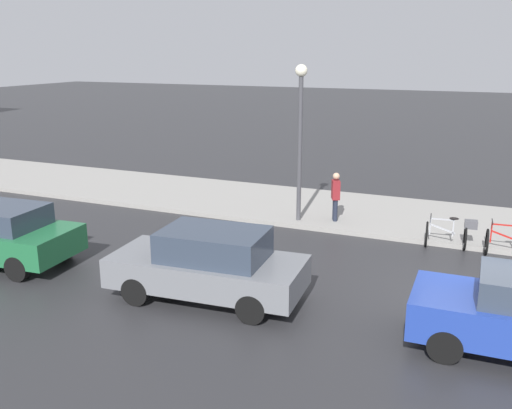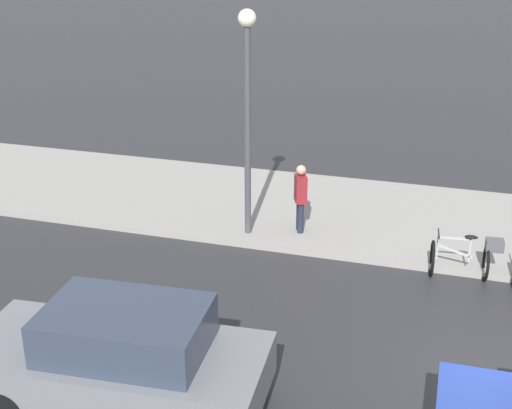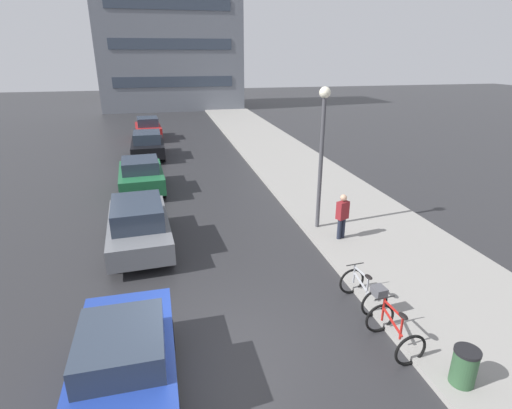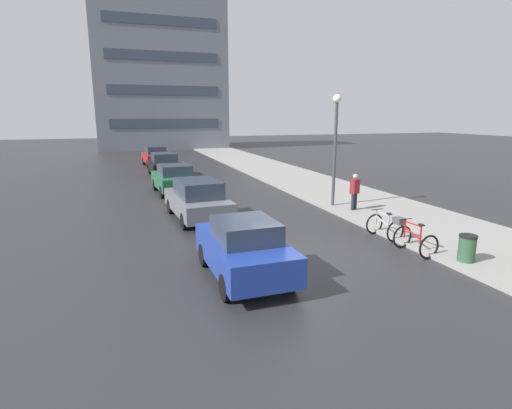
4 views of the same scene
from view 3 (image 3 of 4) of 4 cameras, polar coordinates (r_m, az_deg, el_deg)
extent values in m
plane|color=#28282B|center=(9.24, -3.68, -20.00)|extent=(140.00, 140.00, 0.00)
cube|color=gray|center=(19.28, 9.14, 2.44)|extent=(4.80, 60.00, 0.14)
torus|color=black|center=(9.89, 17.26, -15.25)|extent=(0.74, 0.11, 0.74)
torus|color=black|center=(9.20, 21.19, -18.85)|extent=(0.74, 0.11, 0.74)
cube|color=red|center=(9.25, 20.05, -16.27)|extent=(0.04, 0.04, 0.56)
cube|color=red|center=(9.67, 17.72, -14.10)|extent=(0.04, 0.04, 0.58)
cube|color=red|center=(9.32, 19.03, -13.94)|extent=(0.08, 0.66, 0.04)
cube|color=red|center=(9.47, 18.91, -15.56)|extent=(0.09, 0.75, 0.27)
ellipsoid|color=black|center=(9.08, 20.29, -14.70)|extent=(0.16, 0.27, 0.07)
cylinder|color=black|center=(9.50, 17.93, -12.56)|extent=(0.50, 0.06, 0.03)
torus|color=black|center=(11.09, 13.51, -10.61)|extent=(0.74, 0.13, 0.73)
torus|color=black|center=(10.37, 16.55, -13.33)|extent=(0.74, 0.13, 0.73)
cube|color=#ADAFB5|center=(10.46, 15.64, -11.25)|extent=(0.04, 0.04, 0.50)
cube|color=#ADAFB5|center=(10.90, 13.84, -9.61)|extent=(0.04, 0.04, 0.53)
cube|color=#ADAFB5|center=(10.57, 14.83, -9.40)|extent=(0.10, 0.63, 0.04)
cube|color=#ADAFB5|center=(10.69, 14.77, -10.75)|extent=(0.10, 0.71, 0.26)
ellipsoid|color=black|center=(10.32, 15.79, -9.93)|extent=(0.16, 0.27, 0.07)
cylinder|color=black|center=(10.76, 13.97, -8.29)|extent=(0.50, 0.08, 0.03)
cube|color=#4C4C51|center=(10.07, 17.17, -11.77)|extent=(0.31, 0.37, 0.22)
cube|color=navy|center=(8.19, -18.11, -21.17)|extent=(1.85, 3.78, 0.74)
cube|color=#2D3847|center=(7.67, -18.72, -18.35)|extent=(1.49, 1.74, 0.53)
cylinder|color=black|center=(9.43, -22.48, -18.37)|extent=(0.23, 0.64, 0.64)
cylinder|color=black|center=(9.27, -12.34, -17.82)|extent=(0.23, 0.64, 0.64)
cube|color=slate|center=(13.65, -16.36, -3.35)|extent=(2.19, 4.48, 0.66)
cube|color=#2D3847|center=(13.25, -16.62, -1.05)|extent=(1.71, 2.40, 0.65)
cylinder|color=black|center=(15.06, -19.57, -2.81)|extent=(0.26, 0.65, 0.64)
cylinder|color=black|center=(15.04, -13.17, -2.15)|extent=(0.26, 0.65, 0.64)
cylinder|color=black|center=(12.61, -19.89, -7.53)|extent=(0.26, 0.65, 0.64)
cylinder|color=black|center=(12.59, -12.18, -6.75)|extent=(0.26, 0.65, 0.64)
cube|color=#1E6038|center=(19.31, -16.05, 3.77)|extent=(2.20, 4.03, 0.70)
cube|color=#2D3847|center=(18.99, -16.22, 5.44)|extent=(1.71, 1.99, 0.55)
cylinder|color=black|center=(20.58, -18.47, 3.52)|extent=(0.26, 0.65, 0.64)
cylinder|color=black|center=(20.59, -13.65, 4.02)|extent=(0.26, 0.65, 0.64)
cylinder|color=black|center=(18.27, -18.54, 1.40)|extent=(0.26, 0.65, 0.64)
cylinder|color=black|center=(18.27, -13.12, 1.96)|extent=(0.26, 0.65, 0.64)
cube|color=black|center=(25.71, -15.18, 7.94)|extent=(2.02, 4.19, 0.68)
cube|color=#2D3847|center=(25.42, -15.31, 9.27)|extent=(1.63, 2.21, 0.61)
cylinder|color=black|center=(27.06, -16.95, 7.64)|extent=(0.24, 0.65, 0.64)
cylinder|color=black|center=(27.04, -13.29, 7.97)|extent=(0.24, 0.65, 0.64)
cylinder|color=black|center=(24.56, -17.10, 6.35)|extent=(0.24, 0.65, 0.64)
cylinder|color=black|center=(24.53, -13.09, 6.72)|extent=(0.24, 0.65, 0.64)
cube|color=#AD1919|center=(31.53, -15.14, 10.23)|extent=(2.08, 4.03, 0.72)
cube|color=#2D3847|center=(31.27, -15.23, 11.36)|extent=(1.61, 2.00, 0.60)
cylinder|color=black|center=(32.76, -16.60, 9.82)|extent=(0.27, 0.65, 0.64)
cylinder|color=black|center=(32.82, -13.79, 10.10)|extent=(0.27, 0.65, 0.64)
cylinder|color=black|center=(30.38, -16.46, 9.04)|extent=(0.27, 0.65, 0.64)
cylinder|color=black|center=(30.44, -13.44, 9.34)|extent=(0.27, 0.65, 0.64)
cylinder|color=#1E2333|center=(13.79, 11.79, -3.70)|extent=(0.14, 0.14, 0.85)
cylinder|color=#1E2333|center=(13.92, 12.30, -3.52)|extent=(0.14, 0.14, 0.85)
cube|color=maroon|center=(13.58, 12.27, -0.80)|extent=(0.46, 0.37, 0.60)
sphere|color=tan|center=(13.42, 12.42, 0.96)|extent=(0.22, 0.22, 0.22)
cylinder|color=#424247|center=(13.99, 9.21, 5.23)|extent=(0.14, 0.14, 4.71)
sphere|color=#F2EACC|center=(13.55, 9.83, 15.50)|extent=(0.38, 0.38, 0.38)
cylinder|color=#2D5133|center=(9.05, 27.51, -20.31)|extent=(0.46, 0.46, 0.84)
cylinder|color=black|center=(8.78, 28.01, -18.05)|extent=(0.48, 0.48, 0.06)
cube|color=slate|center=(50.38, -12.34, 23.55)|extent=(15.52, 8.77, 17.83)
cube|color=#333D4C|center=(45.96, -11.64, 16.78)|extent=(12.73, 0.06, 1.10)
cube|color=#333D4C|center=(45.88, -12.01, 21.52)|extent=(12.73, 0.06, 1.10)
cube|color=#333D4C|center=(46.12, -12.39, 26.23)|extent=(12.73, 0.06, 1.10)
camera|label=1|loc=(13.50, -72.98, 3.84)|focal=40.00mm
camera|label=2|loc=(11.96, -63.37, 13.20)|focal=50.00mm
camera|label=4|loc=(5.41, -136.13, -35.98)|focal=28.00mm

